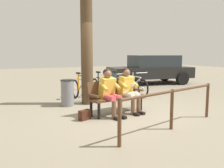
# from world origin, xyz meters

# --- Properties ---
(ground_plane) EXTENTS (40.00, 40.00, 0.00)m
(ground_plane) POSITION_xyz_m (0.00, 0.00, 0.00)
(ground_plane) COLOR gray
(bench) EXTENTS (1.66, 0.78, 0.87)m
(bench) POSITION_xyz_m (0.16, -0.00, 0.51)
(bench) COLOR #51331E
(bench) RESTS_ON ground
(person_reading) EXTENTS (0.54, 0.81, 1.20)m
(person_reading) POSITION_xyz_m (-0.19, 0.10, 0.66)
(person_reading) COLOR gold
(person_reading) RESTS_ON ground
(person_companion) EXTENTS (0.54, 0.81, 1.20)m
(person_companion) POSITION_xyz_m (0.44, 0.22, 0.66)
(person_companion) COLOR gold
(person_companion) RESTS_ON ground
(handbag) EXTENTS (0.33, 0.24, 0.24)m
(handbag) POSITION_xyz_m (1.14, 0.27, 0.12)
(handbag) COLOR #3F1E14
(handbag) RESTS_ON ground
(tree_trunk) EXTENTS (0.37, 0.37, 3.37)m
(tree_trunk) POSITION_xyz_m (0.39, -1.41, 1.68)
(tree_trunk) COLOR #4C3823
(tree_trunk) RESTS_ON ground
(litter_bin) EXTENTS (0.40, 0.40, 0.80)m
(litter_bin) POSITION_xyz_m (1.04, -1.39, 0.40)
(litter_bin) COLOR slate
(litter_bin) RESTS_ON ground
(bicycle_purple) EXTENTS (0.48, 1.68, 0.94)m
(bicycle_purple) POSITION_xyz_m (-1.78, -1.97, 0.36)
(bicycle_purple) COLOR black
(bicycle_purple) RESTS_ON ground
(bicycle_blue) EXTENTS (0.48, 1.68, 0.94)m
(bicycle_blue) POSITION_xyz_m (-0.96, -1.92, 0.36)
(bicycle_blue) COLOR black
(bicycle_blue) RESTS_ON ground
(bicycle_red) EXTENTS (0.48, 1.68, 0.94)m
(bicycle_red) POSITION_xyz_m (-0.37, -2.09, 0.36)
(bicycle_red) COLOR black
(bicycle_red) RESTS_ON ground
(bicycle_silver) EXTENTS (0.48, 1.68, 0.94)m
(bicycle_silver) POSITION_xyz_m (0.40, -2.01, 0.36)
(bicycle_silver) COLOR black
(bicycle_silver) RESTS_ON ground
(railing_fence) EXTENTS (2.94, 0.70, 0.85)m
(railing_fence) POSITION_xyz_m (-0.22, 1.77, 0.59)
(railing_fence) COLOR #51331E
(railing_fence) RESTS_ON ground
(parked_car) EXTENTS (4.46, 2.62, 1.47)m
(parked_car) POSITION_xyz_m (-4.38, -4.47, 0.77)
(parked_car) COLOR black
(parked_car) RESTS_ON ground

